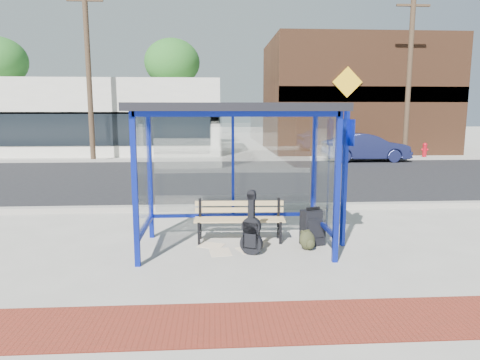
{
  "coord_description": "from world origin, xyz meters",
  "views": [
    {
      "loc": [
        -0.35,
        -6.97,
        2.28
      ],
      "look_at": [
        0.1,
        0.2,
        1.14
      ],
      "focal_mm": 32.0,
      "sensor_mm": 36.0,
      "label": 1
    }
  ],
  "objects": [
    {
      "name": "ground",
      "position": [
        0.0,
        0.0,
        0.0
      ],
      "size": [
        120.0,
        120.0,
        0.0
      ],
      "primitive_type": "plane",
      "color": "#B2ADA0",
      "rests_on": "ground"
    },
    {
      "name": "backpack",
      "position": [
        1.21,
        -0.14,
        0.16
      ],
      "size": [
        0.33,
        0.32,
        0.33
      ],
      "rotation": [
        0.0,
        0.0,
        0.38
      ],
      "color": "#2A2C18",
      "rests_on": "ground"
    },
    {
      "name": "newspaper_b",
      "position": [
        -0.25,
        -0.19,
        0.0
      ],
      "size": [
        0.38,
        0.46,
        0.01
      ],
      "primitive_type": "cube",
      "rotation": [
        0.0,
        0.0,
        -1.46
      ],
      "color": "white",
      "rests_on": "ground"
    },
    {
      "name": "utility_pole_east",
      "position": [
        9.0,
        13.4,
        4.11
      ],
      "size": [
        1.6,
        0.24,
        8.0
      ],
      "color": "#4C3826",
      "rests_on": "ground"
    },
    {
      "name": "guitar_bag",
      "position": [
        0.25,
        -0.31,
        0.37
      ],
      "size": [
        0.38,
        0.24,
        1.0
      ],
      "rotation": [
        0.0,
        0.0,
        -0.41
      ],
      "color": "black",
      "rests_on": "ground"
    },
    {
      "name": "utility_pole_west",
      "position": [
        -6.0,
        13.4,
        4.11
      ],
      "size": [
        1.6,
        0.24,
        8.0
      ],
      "color": "#4C3826",
      "rests_on": "ground"
    },
    {
      "name": "curb_far",
      "position": [
        0.0,
        13.1,
        0.06
      ],
      "size": [
        60.0,
        0.25,
        0.12
      ],
      "primitive_type": "cube",
      "color": "gray",
      "rests_on": "ground"
    },
    {
      "name": "bench",
      "position": [
        0.1,
        0.46,
        0.43
      ],
      "size": [
        1.61,
        0.45,
        0.76
      ],
      "rotation": [
        0.0,
        0.0,
        -0.04
      ],
      "color": "black",
      "rests_on": "ground"
    },
    {
      "name": "parked_car",
      "position": [
        6.76,
        12.62,
        0.65
      ],
      "size": [
        3.97,
        1.41,
        1.31
      ],
      "primitive_type": "imported",
      "rotation": [
        0.0,
        0.0,
        1.58
      ],
      "color": "#191D46",
      "rests_on": "ground"
    },
    {
      "name": "tree_right",
      "position": [
        12.5,
        22.0,
        5.45
      ],
      "size": [
        3.6,
        3.6,
        7.03
      ],
      "color": "#4C3826",
      "rests_on": "ground"
    },
    {
      "name": "tree_mid",
      "position": [
        -3.0,
        22.0,
        5.45
      ],
      "size": [
        3.6,
        3.6,
        7.03
      ],
      "color": "#4C3826",
      "rests_on": "ground"
    },
    {
      "name": "bus_shelter",
      "position": [
        0.0,
        0.07,
        2.07
      ],
      "size": [
        3.3,
        1.8,
        2.42
      ],
      "color": "#0D1D98",
      "rests_on": "ground"
    },
    {
      "name": "sign_post",
      "position": [
        1.87,
        0.06,
        1.32
      ],
      "size": [
        0.15,
        0.27,
        2.34
      ],
      "rotation": [
        0.0,
        0.0,
        0.42
      ],
      "color": "#0D1F99",
      "rests_on": "ground"
    },
    {
      "name": "storefront_brown",
      "position": [
        8.0,
        18.49,
        3.2
      ],
      "size": [
        10.0,
        7.08,
        6.4
      ],
      "color": "#59331E",
      "rests_on": "ground"
    },
    {
      "name": "storefront_white",
      "position": [
        -9.0,
        17.99,
        2.0
      ],
      "size": [
        18.0,
        6.04,
        4.0
      ],
      "color": "silver",
      "rests_on": "ground"
    },
    {
      "name": "suitcase",
      "position": [
        1.35,
        0.11,
        0.31
      ],
      "size": [
        0.44,
        0.34,
        0.67
      ],
      "rotation": [
        0.0,
        0.0,
        0.27
      ],
      "color": "black",
      "rests_on": "ground"
    },
    {
      "name": "newspaper_a",
      "position": [
        -0.4,
        0.17,
        0.0
      ],
      "size": [
        0.51,
        0.46,
        0.01
      ],
      "primitive_type": "cube",
      "rotation": [
        0.0,
        0.0,
        -0.4
      ],
      "color": "white",
      "rests_on": "ground"
    },
    {
      "name": "far_sidewalk",
      "position": [
        0.0,
        15.0,
        0.0
      ],
      "size": [
        60.0,
        4.0,
        0.01
      ],
      "primitive_type": "cube",
      "color": "#B2ADA0",
      "rests_on": "ground"
    },
    {
      "name": "newspaper_c",
      "position": [
        0.2,
        -0.11,
        0.0
      ],
      "size": [
        0.42,
        0.46,
        0.01
      ],
      "primitive_type": "cube",
      "rotation": [
        0.0,
        0.0,
        1.96
      ],
      "color": "white",
      "rests_on": "ground"
    },
    {
      "name": "brick_paver_strip",
      "position": [
        0.0,
        -2.6,
        0.01
      ],
      "size": [
        60.0,
        1.0,
        0.01
      ],
      "primitive_type": "cube",
      "color": "maroon",
      "rests_on": "ground"
    },
    {
      "name": "street_asphalt",
      "position": [
        0.0,
        8.0,
        0.0
      ],
      "size": [
        60.0,
        10.0,
        0.0
      ],
      "primitive_type": "cube",
      "color": "black",
      "rests_on": "ground"
    },
    {
      "name": "fire_hydrant",
      "position": [
        10.34,
        14.03,
        0.41
      ],
      "size": [
        0.34,
        0.23,
        0.76
      ],
      "rotation": [
        0.0,
        0.0,
        -0.34
      ],
      "color": "#AB0C18",
      "rests_on": "ground"
    },
    {
      "name": "curb_near",
      "position": [
        0.0,
        2.9,
        0.06
      ],
      "size": [
        60.0,
        0.25,
        0.12
      ],
      "primitive_type": "cube",
      "color": "gray",
      "rests_on": "ground"
    }
  ]
}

